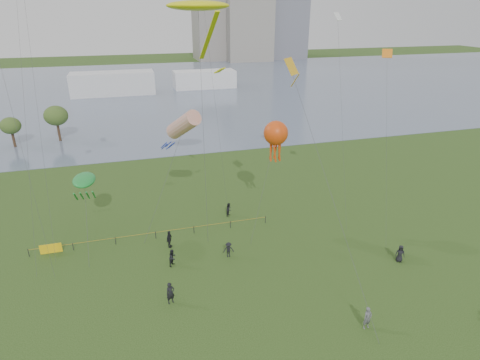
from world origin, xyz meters
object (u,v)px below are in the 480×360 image
object	(u,v)px
kite_octopus	(276,134)
kite_flyer	(367,318)
fence	(93,243)
kite_stingray	(198,6)

from	to	relation	value
kite_octopus	kite_flyer	bearing A→B (deg)	-68.77
fence	kite_flyer	distance (m)	26.40
kite_stingray	kite_octopus	xyz separation A→B (m)	(6.99, -1.91, -11.65)
fence	kite_octopus	size ratio (longest dim) A/B	2.05
kite_flyer	kite_octopus	world-z (taller)	kite_octopus
kite_flyer	kite_stingray	xyz separation A→B (m)	(-8.44, 18.26, 21.21)
fence	kite_flyer	size ratio (longest dim) A/B	13.10
fence	kite_stingray	bearing A→B (deg)	5.86
kite_stingray	kite_flyer	bearing A→B (deg)	-42.81
kite_flyer	kite_stingray	world-z (taller)	kite_stingray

